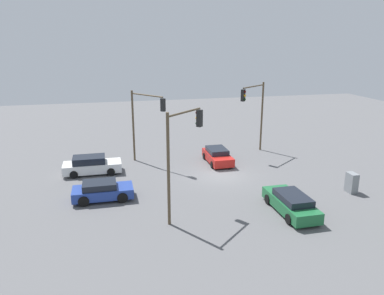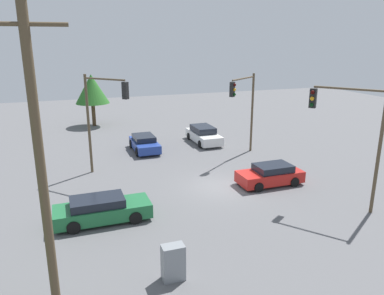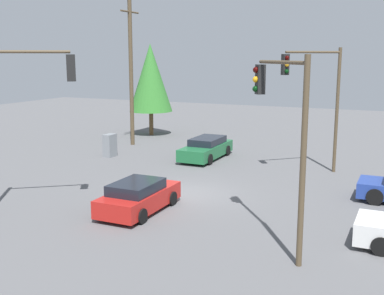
# 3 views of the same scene
# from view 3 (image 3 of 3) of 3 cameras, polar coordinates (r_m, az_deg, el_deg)

# --- Properties ---
(ground_plane) EXTENTS (80.00, 80.00, 0.00)m
(ground_plane) POSITION_cam_3_polar(r_m,az_deg,el_deg) (22.31, -0.71, -5.51)
(ground_plane) COLOR #5B5B5E
(sedan_red) EXTENTS (4.09, 1.91, 1.29)m
(sedan_red) POSITION_cam_3_polar(r_m,az_deg,el_deg) (19.81, -6.35, -5.80)
(sedan_red) COLOR red
(sedan_red) RESTS_ON ground_plane
(sedan_green) EXTENTS (4.76, 1.90, 1.31)m
(sedan_green) POSITION_cam_3_polar(r_m,az_deg,el_deg) (29.73, 1.70, -0.11)
(sedan_green) COLOR #1E6638
(sedan_green) RESTS_ON ground_plane
(traffic_signal_main) EXTENTS (2.48, 3.15, 6.68)m
(traffic_signal_main) POSITION_cam_3_polar(r_m,az_deg,el_deg) (20.05, -20.16, 5.22)
(traffic_signal_main) COLOR brown
(traffic_signal_main) RESTS_ON ground_plane
(traffic_signal_cross) EXTENTS (3.22, 2.57, 6.32)m
(traffic_signal_cross) POSITION_cam_3_polar(r_m,az_deg,el_deg) (15.54, 10.78, 3.44)
(traffic_signal_cross) COLOR brown
(traffic_signal_cross) RESTS_ON ground_plane
(traffic_signal_aux) EXTENTS (2.49, 2.68, 6.71)m
(traffic_signal_aux) POSITION_cam_3_polar(r_m,az_deg,el_deg) (26.24, 14.67, 6.69)
(traffic_signal_aux) COLOR brown
(traffic_signal_aux) RESTS_ON ground_plane
(utility_pole_tall) EXTENTS (2.20, 0.28, 10.83)m
(utility_pole_tall) POSITION_cam_3_polar(r_m,az_deg,el_deg) (34.24, -7.26, 9.79)
(utility_pole_tall) COLOR brown
(utility_pole_tall) RESTS_ON ground_plane
(electrical_cabinet) EXTENTS (0.86, 0.54, 1.43)m
(electrical_cabinet) POSITION_cam_3_polar(r_m,az_deg,el_deg) (30.74, -9.72, 0.24)
(electrical_cabinet) COLOR gray
(electrical_cabinet) RESTS_ON ground_plane
(tree_left) EXTENTS (3.42, 3.42, 7.24)m
(tree_left) POSITION_cam_3_polar(r_m,az_deg,el_deg) (38.51, -4.94, 8.23)
(tree_left) COLOR brown
(tree_left) RESTS_ON ground_plane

